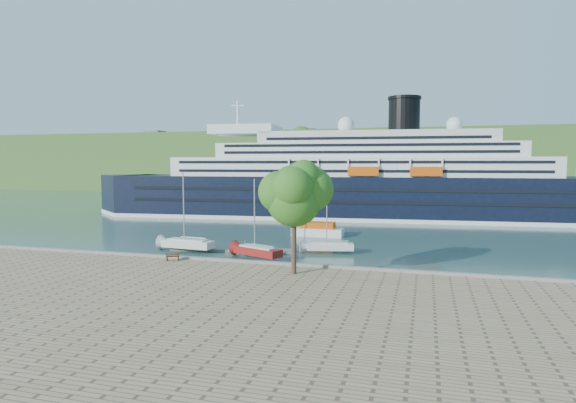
# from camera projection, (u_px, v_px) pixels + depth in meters

# --- Properties ---
(ground) EXTENTS (400.00, 400.00, 0.00)m
(ground) POSITION_uv_depth(u_px,v_px,m) (196.00, 268.00, 55.05)
(ground) COLOR #315853
(ground) RESTS_ON ground
(far_hillside) EXTENTS (400.00, 50.00, 24.00)m
(far_hillside) POSITION_uv_depth(u_px,v_px,m) (362.00, 162.00, 192.90)
(far_hillside) COLOR #335923
(far_hillside) RESTS_ON ground
(quay_coping) EXTENTS (220.00, 0.50, 0.30)m
(quay_coping) POSITION_uv_depth(u_px,v_px,m) (195.00, 258.00, 54.77)
(quay_coping) COLOR slate
(quay_coping) RESTS_ON promenade
(cruise_ship) EXTENTS (116.11, 26.90, 25.84)m
(cruise_ship) POSITION_uv_depth(u_px,v_px,m) (346.00, 158.00, 103.81)
(cruise_ship) COLOR black
(cruise_ship) RESTS_ON ground
(park_bench) EXTENTS (1.63, 1.12, 0.97)m
(park_bench) POSITION_uv_depth(u_px,v_px,m) (173.00, 256.00, 54.07)
(park_bench) COLOR #4C2815
(park_bench) RESTS_ON promenade
(promenade_tree) EXTENTS (7.35, 7.35, 12.18)m
(promenade_tree) POSITION_uv_depth(u_px,v_px,m) (294.00, 213.00, 47.31)
(promenade_tree) COLOR #2B5F19
(promenade_tree) RESTS_ON promenade
(floating_pontoon) EXTENTS (16.97, 4.28, 0.37)m
(floating_pontoon) POSITION_uv_depth(u_px,v_px,m) (232.00, 250.00, 65.31)
(floating_pontoon) COLOR slate
(floating_pontoon) RESTS_ON ground
(sailboat_white_near) EXTENTS (8.04, 2.82, 10.19)m
(sailboat_white_near) POSITION_uv_depth(u_px,v_px,m) (187.00, 214.00, 64.59)
(sailboat_white_near) COLOR silver
(sailboat_white_near) RESTS_ON ground
(sailboat_red) EXTENTS (7.60, 4.87, 9.56)m
(sailboat_red) POSITION_uv_depth(u_px,v_px,m) (258.00, 221.00, 59.61)
(sailboat_red) COLOR maroon
(sailboat_red) RESTS_ON ground
(sailboat_white_far) EXTENTS (7.04, 3.29, 8.78)m
(sailboat_white_far) POSITION_uv_depth(u_px,v_px,m) (330.00, 220.00, 63.45)
(sailboat_white_far) COLOR silver
(sailboat_white_far) RESTS_ON ground
(tender_launch) EXTENTS (8.43, 2.93, 2.32)m
(tender_launch) POSITION_uv_depth(u_px,v_px,m) (318.00, 229.00, 78.58)
(tender_launch) COLOR #CA4E0B
(tender_launch) RESTS_ON ground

